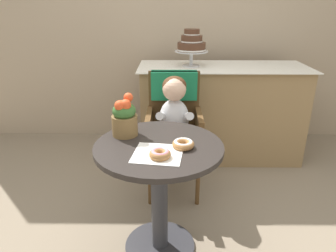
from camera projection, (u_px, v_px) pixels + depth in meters
name	position (u px, v px, depth m)	size (l,w,h in m)	color
ground_plane	(160.00, 246.00, 1.98)	(8.00, 8.00, 0.00)	gray
back_wall	(165.00, 12.00, 3.19)	(4.80, 0.10, 2.70)	tan
cafe_table	(159.00, 178.00, 1.79)	(0.72, 0.72, 0.72)	#282321
wicker_chair	(174.00, 114.00, 2.42)	(0.42, 0.45, 0.95)	brown
seated_child	(174.00, 116.00, 2.26)	(0.27, 0.32, 0.73)	silver
paper_napkin	(157.00, 154.00, 1.61)	(0.25, 0.24, 0.00)	white
donut_front	(160.00, 154.00, 1.56)	(0.11, 0.11, 0.04)	#AD7542
donut_mid	(183.00, 144.00, 1.67)	(0.12, 0.12, 0.04)	#AD7542
flower_vase	(125.00, 117.00, 1.79)	(0.15, 0.15, 0.25)	brown
display_counter	(220.00, 112.00, 3.01)	(1.56, 0.62, 0.90)	#93754C
tiered_cake_stand	(192.00, 44.00, 2.78)	(0.30, 0.30, 0.33)	silver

